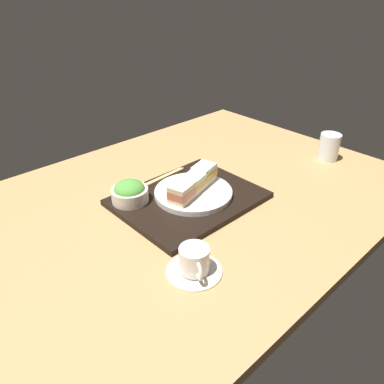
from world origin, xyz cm
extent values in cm
cube|color=tan|center=(0.00, 0.00, -1.50)|extent=(140.00, 100.00, 3.00)
cube|color=black|center=(1.53, 1.99, 0.86)|extent=(41.17, 32.52, 1.72)
cylinder|color=silver|center=(0.04, 2.51, 2.54)|extent=(23.45, 23.45, 1.63)
cube|color=#EFE5C1|center=(-6.25, 0.65, 4.15)|extent=(8.24, 7.08, 1.61)
cube|color=gold|center=(-6.25, 0.65, 6.13)|extent=(8.46, 7.48, 2.34)
cube|color=#EFE5C1|center=(-6.25, 0.65, 8.11)|extent=(8.24, 7.08, 1.61)
cube|color=#EFE5C1|center=(0.04, 2.51, 4.13)|extent=(8.24, 7.08, 1.56)
cube|color=gold|center=(0.04, 2.51, 5.88)|extent=(8.40, 7.24, 1.94)
cube|color=#EFE5C1|center=(0.04, 2.51, 7.63)|extent=(8.24, 7.08, 1.56)
cube|color=beige|center=(6.33, 4.38, 4.07)|extent=(8.24, 7.08, 1.44)
cube|color=#CC6B4C|center=(6.33, 4.38, 5.99)|extent=(8.28, 7.15, 2.40)
cube|color=beige|center=(6.33, 4.38, 7.91)|extent=(8.24, 7.08, 1.44)
cylinder|color=beige|center=(15.72, -7.87, 3.74)|extent=(10.80, 10.80, 4.04)
ellipsoid|color=#4C9338|center=(15.72, -7.87, 5.76)|extent=(8.96, 8.96, 4.93)
cube|color=tan|center=(0.52, -12.25, 2.07)|extent=(18.22, 1.65, 0.70)
cube|color=tan|center=(0.49, -11.60, 2.07)|extent=(18.22, 1.65, 0.70)
cylinder|color=silver|center=(21.51, 25.62, 0.40)|extent=(13.12, 13.12, 0.80)
cylinder|color=silver|center=(21.51, 25.62, 3.82)|extent=(7.06, 7.06, 6.04)
cylinder|color=#382111|center=(21.51, 25.62, 6.44)|extent=(6.50, 6.50, 0.40)
torus|color=silver|center=(23.51, 29.24, 3.82)|extent=(2.73, 4.05, 4.18)
cylinder|color=silver|center=(-55.95, 15.35, 4.86)|extent=(7.32, 7.32, 9.73)
camera|label=1|loc=(66.50, 72.98, 60.34)|focal=35.05mm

